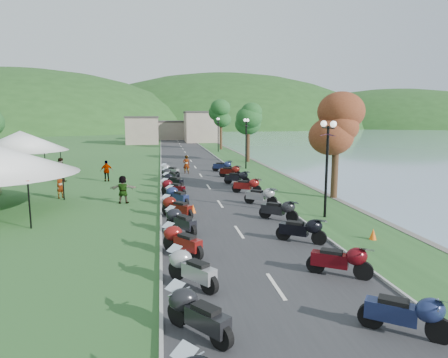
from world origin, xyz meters
name	(u,v)px	position (x,y,z in m)	size (l,w,h in m)	color
road	(195,167)	(0.00, 40.00, 0.01)	(7.00, 120.00, 0.02)	#303033
hills_backdrop	(168,127)	(0.00, 200.00, 0.00)	(360.00, 120.00, 76.00)	#285621
far_building	(168,129)	(-2.00, 85.00, 2.50)	(18.00, 16.00, 5.00)	gray
moto_row_left	(182,231)	(-2.66, 14.72, 0.55)	(2.60, 39.96, 1.10)	#331411
moto_row_right	(268,203)	(2.34, 19.58, 0.55)	(2.60, 35.23, 1.10)	#331411
vendor_tent_side	(22,153)	(-15.95, 36.94, 2.00)	(5.38, 5.38, 4.00)	silver
tree_lakeside	(336,140)	(7.61, 22.72, 3.80)	(2.73, 2.73, 7.60)	#245D25
pedestrian_a	(61,198)	(-9.99, 25.45, 0.00)	(0.58, 0.42, 1.58)	slate
pedestrian_b	(61,182)	(-11.61, 32.41, 0.00)	(0.95, 0.52, 1.96)	slate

